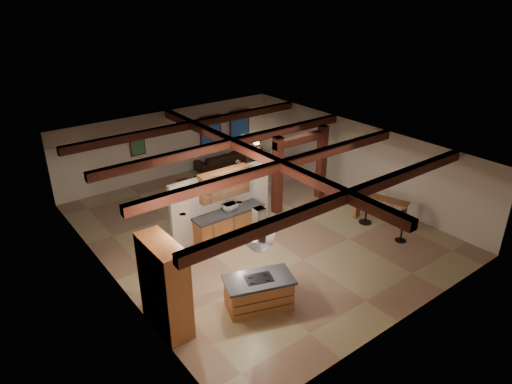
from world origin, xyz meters
The scene contains 22 objects.
ground centered at (0.00, 0.00, 0.00)m, with size 12.00×12.00×0.00m, color tan.
room_walls centered at (0.00, 0.00, 1.78)m, with size 12.00×12.00×12.00m.
ceiling_beams centered at (0.00, 0.00, 2.76)m, with size 10.00×12.00×0.28m.
timber_posts centered at (2.50, 0.50, 1.76)m, with size 2.50×0.30×2.90m.
partition_wall centered at (-1.00, 0.50, 1.10)m, with size 3.80×0.18×2.20m, color beige.
pantry_cabinet centered at (-4.67, -2.60, 1.20)m, with size 0.67×1.60×2.40m.
back_counter centered at (-1.00, 0.11, 0.48)m, with size 2.50×0.66×0.94m.
upper_display_cabinet centered at (-1.00, 0.31, 1.85)m, with size 1.80×0.36×0.95m.
range_hood centered at (-2.42, -3.37, 1.78)m, with size 1.10×1.10×1.40m.
back_windows centered at (2.80, 5.93, 1.50)m, with size 2.70×0.07×1.70m.
framed_art centered at (-1.50, 5.94, 1.70)m, with size 0.65×0.05×0.85m.
recessed_cans centered at (-2.53, -1.93, 2.87)m, with size 3.16×2.46×0.03m.
kitchen_island centered at (-2.42, -3.37, 0.44)m, with size 1.99×1.48×0.89m.
dining_table centered at (-0.53, 2.42, 0.29)m, with size 1.64×0.91×0.58m, color #3F1B0F.
sofa centered at (2.16, 5.48, 0.33)m, with size 2.28×0.89×0.67m, color black.
microwave centered at (-0.92, 0.11, 1.06)m, with size 0.43×0.29×0.24m, color silver.
bar_counter centered at (3.74, -2.34, 0.65)m, with size 1.03×1.90×0.97m.
side_table centered at (4.16, 5.36, 0.29)m, with size 0.47×0.47×0.58m, color #401810.
table_lamp centered at (4.16, 5.36, 0.83)m, with size 0.30×0.30×0.35m.
bar_stool_a centered at (3.34, -3.55, 0.53)m, with size 0.38×0.39×1.04m.
bar_stool_b centered at (3.36, -2.00, 0.65)m, with size 0.44×0.44×1.27m.
dining_chairs centered at (-0.53, 2.42, 0.59)m, with size 2.01×2.01×1.15m.
Camera 1 is at (-8.32, -11.01, 7.83)m, focal length 32.00 mm.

